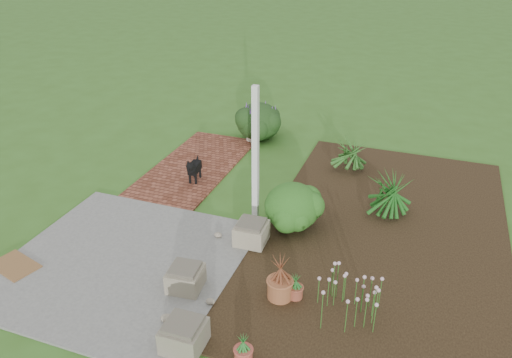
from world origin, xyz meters
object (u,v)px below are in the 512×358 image
(black_dog, at_px, (194,168))
(cream_ceramic_urn, at_px, (252,132))
(evergreen_shrub, at_px, (292,205))
(stone_trough_near, at_px, (184,336))

(black_dog, relative_size, cream_ceramic_urn, 1.51)
(cream_ceramic_urn, relative_size, evergreen_shrub, 0.41)
(cream_ceramic_urn, bearing_deg, stone_trough_near, -76.90)
(stone_trough_near, height_order, evergreen_shrub, evergreen_shrub)
(stone_trough_near, xyz_separation_m, cream_ceramic_urn, (-1.50, 6.44, 0.03))
(black_dog, bearing_deg, evergreen_shrub, -28.86)
(stone_trough_near, distance_m, evergreen_shrub, 3.18)
(stone_trough_near, bearing_deg, black_dog, 114.78)
(cream_ceramic_urn, xyz_separation_m, evergreen_shrub, (1.96, -3.31, 0.20))
(black_dog, height_order, evergreen_shrub, evergreen_shrub)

